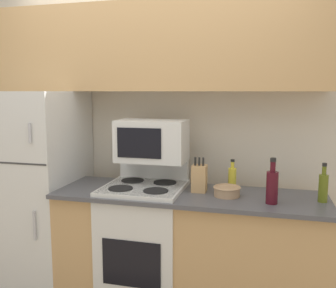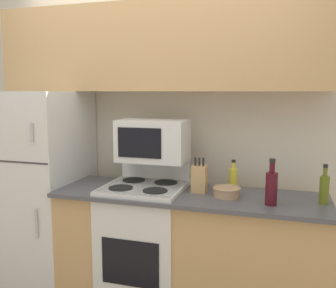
{
  "view_description": "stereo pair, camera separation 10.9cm",
  "coord_description": "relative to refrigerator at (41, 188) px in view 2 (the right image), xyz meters",
  "views": [
    {
      "loc": [
        0.85,
        -2.28,
        1.61
      ],
      "look_at": [
        0.19,
        0.25,
        1.24
      ],
      "focal_mm": 40.0,
      "sensor_mm": 36.0,
      "label": 1
    },
    {
      "loc": [
        0.96,
        -2.25,
        1.61
      ],
      "look_at": [
        0.19,
        0.25,
        1.24
      ],
      "focal_mm": 40.0,
      "sensor_mm": 36.0,
      "label": 2
    }
  ],
  "objects": [
    {
      "name": "bottle_olive_oil",
      "position": [
        2.19,
        -0.09,
        0.19
      ],
      "size": [
        0.06,
        0.06,
        0.26
      ],
      "color": "#5B6619",
      "rests_on": "lower_cabinets"
    },
    {
      "name": "refrigerator",
      "position": [
        0.0,
        0.0,
        0.0
      ],
      "size": [
        0.68,
        0.74,
        1.61
      ],
      "color": "silver",
      "rests_on": "ground_plane"
    },
    {
      "name": "microwave",
      "position": [
        0.99,
        0.03,
        0.44
      ],
      "size": [
        0.52,
        0.31,
        0.31
      ],
      "color": "silver",
      "rests_on": "stove"
    },
    {
      "name": "bottle_wine_red",
      "position": [
        1.87,
        -0.21,
        0.2
      ],
      "size": [
        0.08,
        0.08,
        0.3
      ],
      "color": "#470F19",
      "rests_on": "lower_cabinets"
    },
    {
      "name": "upper_cabinets",
      "position": [
        0.96,
        0.2,
        1.14
      ],
      "size": [
        2.6,
        0.33,
        0.67
      ],
      "color": "tan",
      "rests_on": "refrigerator"
    },
    {
      "name": "knife_block",
      "position": [
        1.37,
        -0.04,
        0.18
      ],
      "size": [
        0.1,
        0.11,
        0.25
      ],
      "color": "tan",
      "rests_on": "lower_cabinets"
    },
    {
      "name": "stove",
      "position": [
        0.96,
        -0.09,
        -0.33
      ],
      "size": [
        0.58,
        0.59,
        1.08
      ],
      "color": "silver",
      "rests_on": "ground_plane"
    },
    {
      "name": "bottle_cooking_spray",
      "position": [
        1.59,
        0.12,
        0.17
      ],
      "size": [
        0.06,
        0.06,
        0.22
      ],
      "color": "gold",
      "rests_on": "lower_cabinets"
    },
    {
      "name": "bowl",
      "position": [
        1.57,
        -0.11,
        0.12
      ],
      "size": [
        0.19,
        0.19,
        0.07
      ],
      "color": "tan",
      "rests_on": "lower_cabinets"
    },
    {
      "name": "lower_cabinets",
      "position": [
        1.3,
        -0.08,
        -0.36
      ],
      "size": [
        1.92,
        0.61,
        0.89
      ],
      "color": "tan",
      "rests_on": "ground_plane"
    },
    {
      "name": "wall_back",
      "position": [
        0.96,
        0.39,
        0.47
      ],
      "size": [
        8.0,
        0.05,
        2.55
      ],
      "color": "beige",
      "rests_on": "ground_plane"
    }
  ]
}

